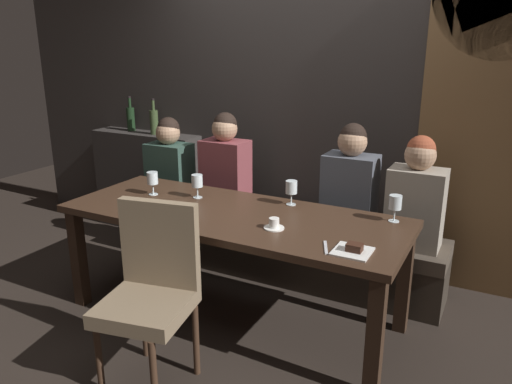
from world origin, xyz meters
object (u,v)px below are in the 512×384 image
banquette_bench (278,247)px  chair_near_side (152,283)px  dining_table (233,225)px  dessert_plate (353,250)px  wine_glass_far_right (197,181)px  wine_glass_end_left (291,188)px  wine_bottle_dark_red (131,118)px  diner_bearded (225,166)px  diner_redhead (170,163)px  wine_glass_end_right (395,204)px  fork_on_table (326,247)px  wine_bottle_pale_label (154,121)px  espresso_cup (274,224)px  diner_far_end (350,183)px  diner_near_end (416,196)px  wine_glass_near_right (152,179)px

banquette_bench → chair_near_side: 1.46m
dining_table → banquette_bench: size_ratio=0.88×
dessert_plate → wine_glass_far_right: bearing=162.1°
wine_glass_far_right → dessert_plate: (1.23, -0.40, -0.10)m
wine_glass_end_left → wine_bottle_dark_red: bearing=159.4°
diner_bearded → wine_bottle_dark_red: wine_bottle_dark_red is taller
diner_bearded → wine_bottle_dark_red: 1.33m
dessert_plate → diner_redhead: bearing=153.6°
wine_glass_end_right → fork_on_table: (-0.23, -0.57, -0.11)m
banquette_bench → wine_bottle_dark_red: wine_bottle_dark_red is taller
diner_redhead → wine_glass_end_right: diner_redhead is taller
wine_bottle_pale_label → espresso_cup: size_ratio=2.72×
diner_far_end → dessert_plate: size_ratio=4.21×
diner_near_end → fork_on_table: 0.99m
diner_near_end → wine_glass_near_right: size_ratio=4.60×
wine_bottle_dark_red → chair_near_side: bearing=-47.0°
diner_redhead → espresso_cup: (1.36, -0.81, -0.03)m
diner_near_end → wine_bottle_pale_label: (-2.42, 0.34, 0.26)m
wine_bottle_pale_label → wine_glass_end_right: bearing=-16.8°
chair_near_side → fork_on_table: (0.79, 0.47, 0.18)m
dessert_plate → fork_on_table: bearing=-175.6°
chair_near_side → wine_bottle_dark_red: (-1.67, 1.79, 0.51)m
wine_bottle_dark_red → diner_bearded: bearing=-15.5°
diner_redhead → wine_glass_near_right: 0.70m
wine_glass_near_right → diner_bearded: bearing=73.0°
diner_redhead → wine_glass_end_left: (1.27, -0.37, 0.06)m
diner_bearded → wine_glass_far_right: 0.58m
diner_redhead → wine_glass_far_right: size_ratio=4.46×
wine_glass_near_right → diner_far_end: bearing=26.7°
dining_table → banquette_bench: bearing=90.0°
diner_bearded → wine_glass_end_left: (0.75, -0.41, 0.03)m
fork_on_table → wine_glass_near_right: bearing=144.4°
diner_bearded → diner_near_end: bearing=-1.2°
dining_table → banquette_bench: 0.82m
wine_glass_far_right → fork_on_table: size_ratio=0.96×
wine_bottle_dark_red → banquette_bench: bearing=-12.0°
wine_glass_far_right → wine_glass_end_right: bearing=6.9°
diner_redhead → wine_bottle_pale_label: 0.61m
banquette_bench → wine_glass_far_right: size_ratio=15.24×
dining_table → wine_glass_end_left: bearing=49.4°
wine_glass_far_right → espresso_cup: bearing=-21.4°
diner_redhead → dessert_plate: 2.09m
diner_redhead → wine_glass_end_left: size_ratio=4.46×
wine_bottle_pale_label → wine_glass_near_right: (0.74, -0.96, -0.21)m
diner_far_end → wine_glass_end_left: (-0.28, -0.37, 0.03)m
dining_table → diner_bearded: 0.88m
wine_glass_far_right → wine_glass_end_left: size_ratio=1.00×
diner_near_end → espresso_cup: bearing=-128.2°
wine_glass_near_right → wine_bottle_pale_label: bearing=127.7°
wine_bottle_pale_label → dessert_plate: bearing=-29.0°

